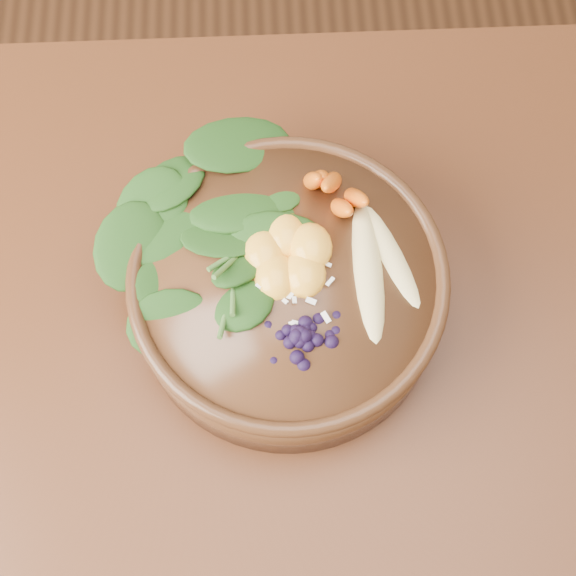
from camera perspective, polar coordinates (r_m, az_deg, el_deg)
name	(u,v)px	position (r m, az deg, el deg)	size (l,w,h in m)	color
ground	(415,486)	(1.58, 9.04, -13.75)	(4.00, 4.00, 0.00)	#381E0F
dining_table	(500,401)	(0.95, 14.86, -7.76)	(1.60, 0.90, 0.75)	#331C0C
stoneware_bowl	(288,292)	(0.82, 0.00, -0.27)	(0.31, 0.31, 0.08)	#4A2914
kale_heap	(231,209)	(0.78, -4.04, 5.62)	(0.21, 0.18, 0.05)	#1F4515
carrot_cluster	(338,172)	(0.78, 3.55, 8.23)	(0.06, 0.06, 0.09)	orange
banana_halves	(381,257)	(0.77, 6.66, 2.24)	(0.09, 0.18, 0.03)	#E0CC84
mandarin_cluster	(288,250)	(0.77, 0.02, 2.75)	(0.09, 0.10, 0.03)	#FAA82C
blueberry_pile	(299,331)	(0.73, 0.76, -3.07)	(0.15, 0.11, 0.04)	black
coconut_flakes	(292,294)	(0.76, 0.32, -0.45)	(0.10, 0.08, 0.01)	white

